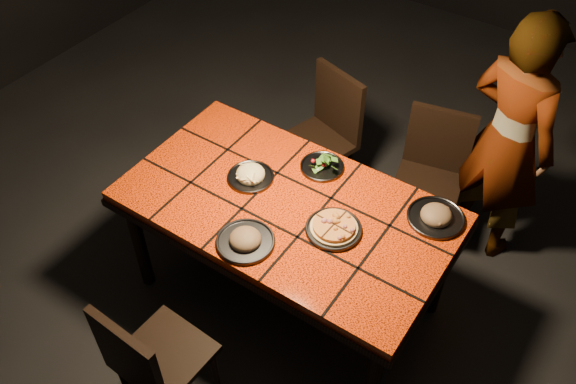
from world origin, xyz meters
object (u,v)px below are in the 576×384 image
Objects in this scene: plate_pasta at (251,175)px; plate_pizza at (334,228)px; dining_table at (287,214)px; chair_far_right at (432,168)px; diner at (508,141)px; chair_far_left at (326,129)px; chair_near at (150,359)px.

plate_pizza is at bearing -7.03° from plate_pasta.
chair_far_right reaches higher than dining_table.
plate_pizza is at bearing -4.43° from dining_table.
chair_far_right is at bearing 39.60° from diner.
dining_table is 1.95× the size of chair_far_right.
chair_far_right is 3.12× the size of plate_pizza.
chair_far_right is at bearing 22.21° from chair_far_left.
diner is (0.73, 1.04, 0.09)m from dining_table.
dining_table is at bearing -125.20° from chair_far_right.
dining_table is 1.27m from diner.
diner reaches higher than plate_pizza.
plate_pizza is at bearing -109.05° from chair_far_right.
dining_table is 1.06× the size of diner.
chair_near is 0.95× the size of chair_far_left.
chair_near is 1.00m from plate_pasta.
chair_near is 0.99× the size of chair_far_right.
diner is at bearing 26.94° from chair_far_left.
dining_table is 1.02m from chair_far_right.
chair_near reaches higher than plate_pizza.
diner is (1.02, 0.18, 0.26)m from chair_far_left.
chair_near is 1.76m from chair_far_left.
chair_near is at bearing -97.50° from dining_table.
chair_far_left reaches higher than plate_pizza.
plate_pasta is (-0.64, -0.88, 0.30)m from chair_far_right.
diner reaches higher than plate_pasta.
diner is at bearing 45.46° from plate_pasta.
plate_pasta is (-0.13, 0.94, 0.30)m from chair_near.
plate_pasta reaches higher than plate_pizza.
chair_far_left is (-0.17, 1.76, 0.02)m from chair_near.
chair_far_right reaches higher than plate_pizza.
plate_pizza is (0.40, 0.88, 0.29)m from chair_near.
chair_far_left reaches higher than chair_far_right.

